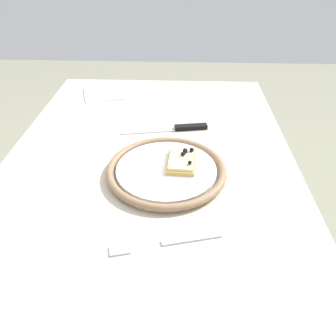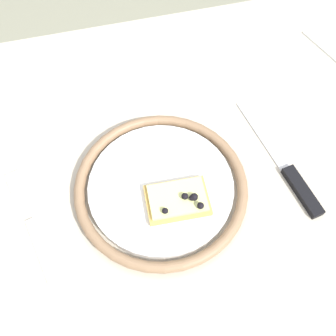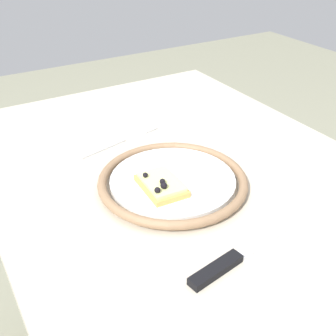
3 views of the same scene
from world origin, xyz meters
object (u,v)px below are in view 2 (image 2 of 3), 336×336
at_px(fork, 31,224).
at_px(dining_table, 171,188).
at_px(plate, 161,187).
at_px(pizza_slice_near, 178,200).
at_px(knife, 291,175).

bearing_deg(fork, dining_table, 12.69).
xyz_separation_m(plate, fork, (-0.20, -0.01, -0.01)).
relative_size(pizza_slice_near, knife, 0.40).
distance_m(dining_table, pizza_slice_near, 0.14).
xyz_separation_m(pizza_slice_near, fork, (-0.22, 0.03, -0.02)).
xyz_separation_m(knife, fork, (-0.41, 0.02, -0.00)).
height_order(dining_table, pizza_slice_near, pizza_slice_near).
bearing_deg(dining_table, pizza_slice_near, -96.78).
relative_size(dining_table, pizza_slice_near, 11.31).
bearing_deg(plate, fork, -177.81).
xyz_separation_m(plate, knife, (0.21, -0.03, -0.01)).
bearing_deg(knife, fork, 177.42).
distance_m(plate, fork, 0.20).
bearing_deg(pizza_slice_near, knife, 2.29).
distance_m(pizza_slice_near, fork, 0.22).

